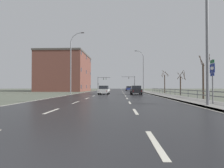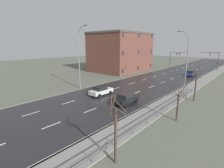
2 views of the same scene
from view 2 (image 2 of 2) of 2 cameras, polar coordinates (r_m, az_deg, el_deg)
ground_plane at (r=42.67m, az=15.49°, el=1.53°), size 160.00×160.00×0.12m
road_asphalt_strip at (r=53.60m, az=21.07°, el=3.52°), size 14.00×120.00×0.03m
sidewalk_right at (r=51.44m, az=29.89°, el=2.31°), size 3.00×120.00×0.12m
guardrail at (r=17.25m, az=9.56°, el=-12.97°), size 0.07×38.42×1.00m
street_lamp_midground at (r=34.75m, az=23.72°, el=7.19°), size 2.34×0.24×10.71m
street_lamp_left_bank at (r=32.17m, az=-10.91°, el=8.32°), size 2.59×0.24×11.51m
traffic_signal_right at (r=64.30m, az=31.28°, el=7.50°), size 5.63×0.36×5.88m
traffic_signal_left at (r=68.01m, az=20.16°, el=8.80°), size 5.54×0.36×5.61m
car_distant at (r=28.08m, az=-3.76°, el=-2.18°), size 1.91×4.14×1.57m
car_far_left at (r=49.55m, az=24.94°, el=3.37°), size 1.97×4.17×1.57m
car_far_right at (r=24.07m, az=4.80°, el=-4.86°), size 1.88×4.12×1.57m
brick_building at (r=54.20m, az=2.92°, el=10.74°), size 13.45×17.79×11.75m
bare_tree_near at (r=12.04m, az=1.25°, el=-16.20°), size 1.24×1.27×5.02m
bare_tree_mid at (r=19.82m, az=21.44°, el=-6.43°), size 1.47×1.62×4.22m
bare_tree_far at (r=27.66m, az=26.30°, el=-0.53°), size 1.49×1.53×4.91m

